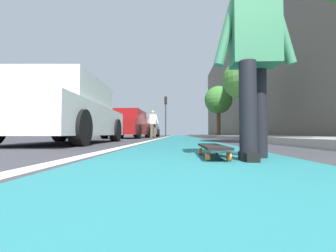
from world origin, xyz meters
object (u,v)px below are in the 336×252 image
skater_person (254,53)px  street_tree_mid (244,80)px  parked_car_far (148,128)px  traffic_light (166,109)px  parked_car_mid (128,125)px  parked_car_near (67,113)px  pedestrian_distant (153,122)px  skateboard (213,147)px  street_tree_far (218,100)px

skater_person → street_tree_mid: size_ratio=0.41×
skater_person → parked_car_far: (16.15, 3.15, -0.22)m
street_tree_mid → traffic_light: bearing=20.1°
parked_car_mid → traffic_light: (11.63, -1.40, 2.18)m
parked_car_near → street_tree_mid: (6.02, -5.89, 2.19)m
parked_car_mid → parked_car_far: 5.97m
parked_car_near → pedestrian_distant: (8.28, -1.11, 0.22)m
parked_car_mid → pedestrian_distant: (1.33, -1.20, 0.22)m
skater_person → pedestrian_distant: (11.51, 2.19, 0.01)m
skater_person → parked_car_far: size_ratio=0.39×
skateboard → parked_car_far: parked_car_far is taller
parked_car_far → street_tree_mid: street_tree_mid is taller
parked_car_near → street_tree_mid: 8.71m
parked_car_near → parked_car_mid: parked_car_mid is taller
parked_car_far → street_tree_far: bearing=-88.1°
skater_person → street_tree_mid: 9.82m
traffic_light → street_tree_mid: 13.37m
parked_car_near → street_tree_far: (13.11, -5.89, 2.25)m
skater_person → parked_car_far: bearing=11.0°
parked_car_far → pedestrian_distant: 4.74m
skater_person → traffic_light: 22.00m
skateboard → street_tree_mid: (9.11, -2.93, 2.82)m
parked_car_near → pedestrian_distant: bearing=-7.7°
parked_car_mid → traffic_light: traffic_light is taller
parked_car_mid → pedestrian_distant: 1.80m
skateboard → street_tree_mid: bearing=-17.8°
street_tree_mid → street_tree_far: size_ratio=0.96×
street_tree_mid → pedestrian_distant: 5.64m
skateboard → skater_person: (-0.15, -0.35, 0.84)m
parked_car_far → pedestrian_distant: pedestrian_distant is taller
skateboard → pedestrian_distant: (11.37, 1.85, 0.85)m
skater_person → parked_car_mid: skater_person is taller
traffic_light → street_tree_far: size_ratio=1.02×
skateboard → parked_car_mid: parked_car_mid is taller
parked_car_near → street_tree_mid: street_tree_mid is taller
parked_car_far → pedestrian_distant: bearing=-168.3°
parked_car_far → traffic_light: bearing=-11.5°
street_tree_far → parked_car_mid: bearing=135.8°
skater_person → street_tree_far: street_tree_far is taller
pedestrian_distant → street_tree_far: bearing=-44.7°
traffic_light → skater_person: bearing=-174.8°
skateboard → traffic_light: 21.91m
pedestrian_distant → parked_car_far: bearing=11.7°
parked_car_mid → street_tree_mid: 6.44m
street_tree_mid → parked_car_mid: bearing=81.2°
street_tree_mid → pedestrian_distant: bearing=64.7°
pedestrian_distant → street_tree_mid: bearing=-115.3°
traffic_light → street_tree_mid: size_ratio=1.06×
skateboard → street_tree_mid: size_ratio=0.21×
parked_car_mid → street_tree_mid: bearing=-98.8°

